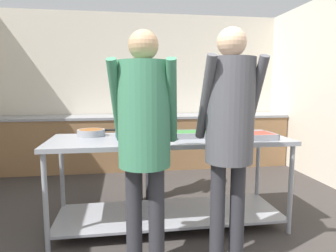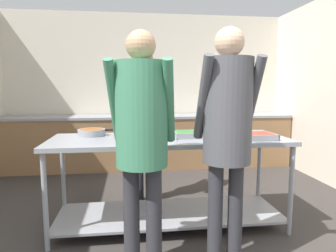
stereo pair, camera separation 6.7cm
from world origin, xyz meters
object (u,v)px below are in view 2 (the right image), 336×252
at_px(serving_tray_roast, 248,136).
at_px(water_bottle, 244,108).
at_px(plate_stack, 157,134).
at_px(guest_serving_left, 227,123).
at_px(sauce_pan, 92,132).
at_px(broccoli_bowl, 128,132).
at_px(serving_tray_vegetables, 194,134).
at_px(guest_serving_right, 142,127).
at_px(cook_behind_counter, 144,106).

bearing_deg(serving_tray_roast, water_bottle, 69.34).
height_order(plate_stack, guest_serving_left, guest_serving_left).
distance_m(serving_tray_roast, water_bottle, 2.52).
bearing_deg(sauce_pan, broccoli_bowl, -17.37).
bearing_deg(serving_tray_vegetables, guest_serving_left, -84.03).
distance_m(broccoli_bowl, plate_stack, 0.29).
bearing_deg(serving_tray_vegetables, serving_tray_roast, -20.91).
distance_m(guest_serving_left, guest_serving_right, 0.62).
bearing_deg(guest_serving_left, serving_tray_vegetables, 95.97).
bearing_deg(serving_tray_vegetables, plate_stack, 175.69).
height_order(guest_serving_right, cook_behind_counter, cook_behind_counter).
bearing_deg(sauce_pan, water_bottle, 39.79).
relative_size(serving_tray_vegetables, serving_tray_roast, 0.79).
bearing_deg(guest_serving_left, broccoli_bowl, 130.21).
xyz_separation_m(serving_tray_vegetables, cook_behind_counter, (-0.45, 0.67, 0.24)).
distance_m(broccoli_bowl, serving_tray_vegetables, 0.65).
height_order(sauce_pan, broccoli_bowl, broccoli_bowl).
xyz_separation_m(serving_tray_roast, guest_serving_right, (-1.01, -0.54, 0.18)).
bearing_deg(water_bottle, plate_stack, -128.68).
distance_m(serving_tray_roast, guest_serving_left, 0.73).
bearing_deg(cook_behind_counter, serving_tray_vegetables, -56.20).
bearing_deg(broccoli_bowl, plate_stack, -13.66).
xyz_separation_m(sauce_pan, cook_behind_counter, (0.55, 0.46, 0.23)).
relative_size(broccoli_bowl, serving_tray_vegetables, 0.62).
distance_m(guest_serving_right, water_bottle, 3.47).
height_order(guest_serving_left, water_bottle, guest_serving_left).
height_order(plate_stack, serving_tray_vegetables, plate_stack).
relative_size(sauce_pan, serving_tray_vegetables, 1.06).
height_order(sauce_pan, water_bottle, water_bottle).
bearing_deg(guest_serving_right, plate_stack, 76.46).
height_order(sauce_pan, plate_stack, plate_stack).
xyz_separation_m(plate_stack, serving_tray_vegetables, (0.36, -0.03, -0.01)).
bearing_deg(serving_tray_vegetables, cook_behind_counter, 123.80).
bearing_deg(water_bottle, guest_serving_left, -113.64).
relative_size(broccoli_bowl, plate_stack, 0.93).
height_order(sauce_pan, serving_tray_roast, sauce_pan).
bearing_deg(serving_tray_vegetables, broccoli_bowl, 171.51).
relative_size(plate_stack, water_bottle, 1.06).
height_order(plate_stack, guest_serving_right, guest_serving_right).
xyz_separation_m(serving_tray_vegetables, guest_serving_left, (0.08, -0.76, 0.20)).
xyz_separation_m(guest_serving_right, water_bottle, (1.90, 2.90, -0.08)).
bearing_deg(water_bottle, guest_serving_right, -123.27).
xyz_separation_m(broccoli_bowl, plate_stack, (0.28, -0.07, -0.01)).
bearing_deg(guest_serving_left, cook_behind_counter, 110.31).
bearing_deg(broccoli_bowl, guest_serving_left, -49.79).
height_order(broccoli_bowl, serving_tray_vegetables, broccoli_bowl).
relative_size(sauce_pan, plate_stack, 1.59).
relative_size(cook_behind_counter, water_bottle, 7.49).
height_order(cook_behind_counter, water_bottle, cook_behind_counter).
xyz_separation_m(serving_tray_vegetables, serving_tray_roast, (0.47, -0.18, 0.00)).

